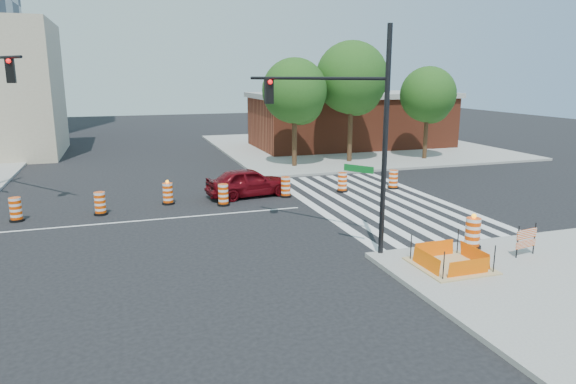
# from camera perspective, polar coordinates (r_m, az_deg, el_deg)

# --- Properties ---
(ground) EXTENTS (120.00, 120.00, 0.00)m
(ground) POSITION_cam_1_polar(r_m,az_deg,el_deg) (22.81, -15.78, -3.07)
(ground) COLOR black
(ground) RESTS_ON ground
(sidewalk_ne) EXTENTS (22.00, 22.00, 0.15)m
(sidewalk_ne) POSITION_cam_1_polar(r_m,az_deg,el_deg) (44.52, 6.89, 5.07)
(sidewalk_ne) COLOR gray
(sidewalk_ne) RESTS_ON ground
(crosswalk_east) EXTENTS (6.75, 13.50, 0.01)m
(crosswalk_east) POSITION_cam_1_polar(r_m,az_deg,el_deg) (25.59, 9.48, -1.01)
(crosswalk_east) COLOR silver
(crosswalk_east) RESTS_ON ground
(lane_centerline) EXTENTS (14.00, 0.12, 0.01)m
(lane_centerline) POSITION_cam_1_polar(r_m,az_deg,el_deg) (22.81, -15.78, -3.06)
(lane_centerline) COLOR silver
(lane_centerline) RESTS_ON ground
(excavation_pit) EXTENTS (2.20, 2.20, 0.90)m
(excavation_pit) POSITION_cam_1_polar(r_m,az_deg,el_deg) (17.21, 17.59, -7.66)
(excavation_pit) COLOR tan
(excavation_pit) RESTS_ON ground
(brick_storefront) EXTENTS (16.50, 8.50, 4.60)m
(brick_storefront) POSITION_cam_1_polar(r_m,az_deg,el_deg) (44.27, 6.97, 7.95)
(brick_storefront) COLOR brown
(brick_storefront) RESTS_ON ground
(red_coupe) EXTENTS (4.55, 2.35, 1.48)m
(red_coupe) POSITION_cam_1_polar(r_m,az_deg,el_deg) (26.21, -4.38, 1.11)
(red_coupe) COLOR #5F080E
(red_coupe) RESTS_ON ground
(signal_pole_se) EXTENTS (3.44, 4.67, 7.50)m
(signal_pole_se) POSITION_cam_1_polar(r_m,az_deg,el_deg) (17.71, 6.21, 8.04)
(signal_pole_se) COLOR black
(signal_pole_se) RESTS_ON ground
(pit_drum) EXTENTS (0.64, 0.64, 1.26)m
(pit_drum) POSITION_cam_1_polar(r_m,az_deg,el_deg) (19.05, 19.82, -4.41)
(pit_drum) COLOR black
(pit_drum) RESTS_ON ground
(barricade) EXTENTS (0.93, 0.20, 1.10)m
(barricade) POSITION_cam_1_polar(r_m,az_deg,el_deg) (18.94, 24.96, -4.71)
(barricade) COLOR #F24705
(barricade) RESTS_ON ground
(tree_north_c) EXTENTS (4.22, 4.22, 7.18)m
(tree_north_c) POSITION_cam_1_polar(r_m,az_deg,el_deg) (33.84, 0.79, 10.77)
(tree_north_c) COLOR #382314
(tree_north_c) RESTS_ON ground
(tree_north_d) EXTENTS (4.91, 4.91, 8.35)m
(tree_north_d) POSITION_cam_1_polar(r_m,az_deg,el_deg) (35.94, 7.10, 12.07)
(tree_north_d) COLOR #382314
(tree_north_d) RESTS_ON ground
(tree_north_e) EXTENTS (3.93, 3.93, 6.68)m
(tree_north_e) POSITION_cam_1_polar(r_m,az_deg,el_deg) (38.28, 15.31, 10.07)
(tree_north_e) COLOR #382314
(tree_north_e) RESTS_ON ground
(median_drum_2) EXTENTS (0.60, 0.60, 1.02)m
(median_drum_2) POSITION_cam_1_polar(r_m,az_deg,el_deg) (24.62, -28.00, -1.80)
(median_drum_2) COLOR black
(median_drum_2) RESTS_ON ground
(median_drum_3) EXTENTS (0.60, 0.60, 1.02)m
(median_drum_3) POSITION_cam_1_polar(r_m,az_deg,el_deg) (24.23, -20.15, -1.28)
(median_drum_3) COLOR black
(median_drum_3) RESTS_ON ground
(median_drum_4) EXTENTS (0.60, 0.60, 1.18)m
(median_drum_4) POSITION_cam_1_polar(r_m,az_deg,el_deg) (25.27, -13.20, -0.23)
(median_drum_4) COLOR black
(median_drum_4) RESTS_ON ground
(median_drum_5) EXTENTS (0.60, 0.60, 1.02)m
(median_drum_5) POSITION_cam_1_polar(r_m,az_deg,el_deg) (24.56, -7.20, -0.39)
(median_drum_5) COLOR black
(median_drum_5) RESTS_ON ground
(median_drum_6) EXTENTS (0.60, 0.60, 1.02)m
(median_drum_6) POSITION_cam_1_polar(r_m,az_deg,el_deg) (26.06, -0.26, 0.49)
(median_drum_6) COLOR black
(median_drum_6) RESTS_ON ground
(median_drum_7) EXTENTS (0.60, 0.60, 1.02)m
(median_drum_7) POSITION_cam_1_polar(r_m,az_deg,el_deg) (27.35, 6.06, 1.01)
(median_drum_7) COLOR black
(median_drum_7) RESTS_ON ground
(median_drum_8) EXTENTS (0.60, 0.60, 1.02)m
(median_drum_8) POSITION_cam_1_polar(r_m,az_deg,el_deg) (28.52, 11.62, 1.31)
(median_drum_8) COLOR black
(median_drum_8) RESTS_ON ground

